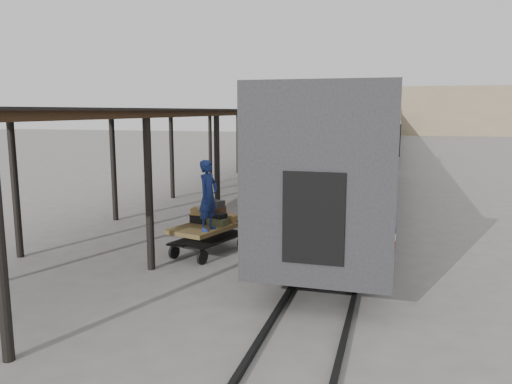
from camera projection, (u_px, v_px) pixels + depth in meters
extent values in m
plane|color=slate|center=(226.00, 252.00, 14.54)|extent=(160.00, 160.00, 0.00)
cube|color=silver|center=(361.00, 147.00, 20.85)|extent=(3.00, 24.00, 2.90)
cube|color=#28282B|center=(315.00, 189.00, 9.55)|extent=(3.04, 0.22, 3.50)
cube|color=black|center=(325.00, 125.00, 21.11)|extent=(0.04, 22.08, 0.65)
cube|color=black|center=(359.00, 187.00, 21.12)|extent=(2.55, 23.04, 0.50)
cube|color=silver|center=(382.00, 127.00, 45.53)|extent=(3.00, 24.00, 2.90)
cube|color=#28282B|center=(376.00, 132.00, 34.23)|extent=(3.04, 0.22, 3.50)
cube|color=black|center=(365.00, 117.00, 45.79)|extent=(0.04, 22.08, 0.65)
cube|color=black|center=(381.00, 146.00, 45.80)|extent=(2.55, 23.04, 0.50)
cube|color=silver|center=(388.00, 121.00, 70.21)|extent=(3.00, 24.00, 2.90)
cube|color=#28282B|center=(386.00, 123.00, 58.91)|extent=(3.04, 0.22, 3.50)
cube|color=black|center=(377.00, 115.00, 70.48)|extent=(0.04, 22.08, 0.65)
cube|color=black|center=(387.00, 133.00, 70.49)|extent=(2.55, 23.04, 0.50)
cube|color=black|center=(288.00, 185.00, 13.19)|extent=(0.50, 1.70, 2.00)
imported|color=silver|center=(288.00, 190.00, 13.21)|extent=(0.72, 0.89, 1.72)
cube|color=#9E7D44|center=(272.00, 213.00, 13.27)|extent=(0.57, 0.25, 0.42)
cube|color=#422B19|center=(288.00, 112.00, 37.59)|extent=(4.60, 64.00, 0.18)
cube|color=black|center=(288.00, 110.00, 37.57)|extent=(4.90, 64.30, 0.06)
cylinder|color=black|center=(262.00, 138.00, 38.47)|extent=(0.20, 0.20, 4.00)
cylinder|color=black|center=(321.00, 126.00, 67.89)|extent=(0.20, 0.20, 4.00)
cylinder|color=black|center=(314.00, 139.00, 37.36)|extent=(0.20, 0.20, 4.00)
cylinder|color=black|center=(352.00, 126.00, 66.79)|extent=(0.20, 0.20, 4.00)
cube|color=black|center=(372.00, 155.00, 46.13)|extent=(0.10, 150.00, 0.12)
cube|color=black|center=(388.00, 155.00, 45.75)|extent=(0.10, 150.00, 0.12)
cube|color=tan|center=(456.00, 111.00, 84.16)|extent=(18.00, 10.00, 8.00)
cube|color=tan|center=(319.00, 116.00, 94.59)|extent=(12.00, 8.00, 6.00)
cube|color=brown|center=(209.00, 226.00, 14.33)|extent=(1.88, 2.66, 0.12)
cube|color=black|center=(209.00, 238.00, 14.38)|extent=(1.76, 2.53, 0.06)
cylinder|color=black|center=(174.00, 252.00, 13.90)|extent=(0.19, 0.41, 0.40)
cylinder|color=black|center=(202.00, 257.00, 13.37)|extent=(0.19, 0.41, 0.40)
cylinder|color=black|center=(215.00, 237.00, 15.48)|extent=(0.19, 0.41, 0.40)
cylinder|color=black|center=(242.00, 242.00, 14.95)|extent=(0.19, 0.41, 0.40)
cube|color=#343436|center=(213.00, 216.00, 14.84)|extent=(0.80, 0.66, 0.23)
cube|color=#9E7D44|center=(230.00, 218.00, 14.72)|extent=(0.64, 0.53, 0.20)
cube|color=black|center=(202.00, 218.00, 14.53)|extent=(0.68, 0.55, 0.24)
cube|color=#494C2E|center=(218.00, 222.00, 14.23)|extent=(0.61, 0.49, 0.20)
cube|color=#523220|center=(215.00, 210.00, 14.80)|extent=(0.63, 0.52, 0.20)
cube|color=#9E7D44|center=(201.00, 211.00, 14.47)|extent=(0.50, 0.36, 0.20)
cube|color=#343436|center=(215.00, 203.00, 14.76)|extent=(0.59, 0.50, 0.18)
cube|color=black|center=(219.00, 216.00, 14.24)|extent=(0.51, 0.45, 0.15)
cube|color=maroon|center=(301.00, 163.00, 34.91)|extent=(0.97, 1.42, 0.79)
cube|color=maroon|center=(303.00, 155.00, 35.14)|extent=(0.82, 0.63, 0.31)
cylinder|color=black|center=(294.00, 168.00, 34.67)|extent=(0.15, 0.33, 0.32)
cylinder|color=black|center=(304.00, 168.00, 34.38)|extent=(0.15, 0.33, 0.32)
cylinder|color=black|center=(298.00, 166.00, 35.54)|extent=(0.15, 0.33, 0.32)
cylinder|color=black|center=(308.00, 167.00, 35.26)|extent=(0.15, 0.33, 0.32)
imported|color=navy|center=(208.00, 195.00, 13.48)|extent=(0.59, 0.78, 1.92)
imported|color=black|center=(278.00, 169.00, 27.35)|extent=(1.15, 0.84, 1.82)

